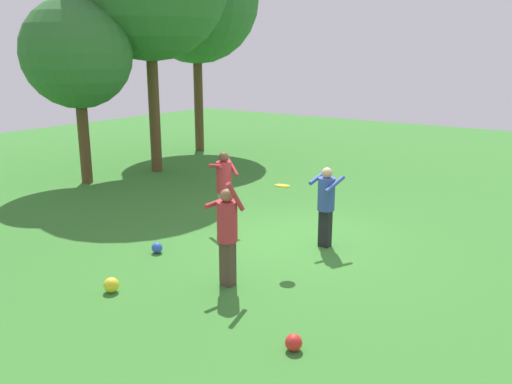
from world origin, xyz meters
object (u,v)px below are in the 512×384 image
object	(u,v)px
ball_red	(294,343)
person_thrower	(227,229)
ball_yellow	(111,285)
frisbee	(282,186)
tree_center	(77,54)
person_catcher	(326,200)
ball_blue	(157,248)
person_bystander	(224,183)

from	to	relation	value
ball_red	person_thrower	bearing A→B (deg)	60.88
person_thrower	ball_red	xyz separation A→B (m)	(-1.10, -1.97, -0.88)
ball_yellow	ball_red	bearing A→B (deg)	-86.02
frisbee	tree_center	xyz separation A→B (m)	(1.92, 8.23, 2.29)
person_catcher	ball_red	distance (m)	4.08
person_thrower	frisbee	world-z (taller)	person_thrower
person_thrower	tree_center	size ratio (longest dim) A/B	0.34
ball_blue	tree_center	xyz separation A→B (m)	(2.92, 5.99, 3.66)
person_catcher	ball_yellow	xyz separation A→B (m)	(-3.92, 1.80, -0.84)
ball_blue	tree_center	size ratio (longest dim) A/B	0.04
person_thrower	frisbee	size ratio (longest dim) A/B	6.30
person_catcher	ball_blue	xyz separation A→B (m)	(-2.24, 2.48, -0.86)
frisbee	tree_center	world-z (taller)	tree_center
person_catcher	ball_blue	size ratio (longest dim) A/B	7.62
ball_red	person_catcher	bearing A→B (deg)	22.62
frisbee	person_thrower	bearing A→B (deg)	171.77
ball_yellow	ball_blue	xyz separation A→B (m)	(1.68, 0.68, -0.02)
person_thrower	ball_red	distance (m)	2.42
ball_yellow	tree_center	world-z (taller)	tree_center
person_thrower	ball_blue	bearing A→B (deg)	88.60
ball_red	tree_center	size ratio (longest dim) A/B	0.04
person_bystander	ball_red	distance (m)	5.36
person_catcher	ball_blue	bearing A→B (deg)	-36.97
tree_center	ball_yellow	bearing A→B (deg)	-124.57
person_thrower	ball_red	bearing A→B (deg)	-110.89
ball_yellow	ball_blue	distance (m)	1.81
ball_red	ball_blue	bearing A→B (deg)	70.21
person_bystander	ball_yellow	distance (m)	3.88
person_catcher	tree_center	xyz separation A→B (m)	(0.68, 8.47, 2.80)
ball_blue	person_bystander	bearing A→B (deg)	-1.21
ball_blue	person_catcher	bearing A→B (deg)	-47.87
person_catcher	frisbee	xyz separation A→B (m)	(-1.24, 0.24, 0.51)
person_thrower	ball_yellow	distance (m)	2.10
person_catcher	tree_center	world-z (taller)	tree_center
person_catcher	frisbee	distance (m)	1.36
frisbee	ball_yellow	distance (m)	3.38
person_thrower	tree_center	bearing A→B (deg)	76.11
person_catcher	person_thrower	bearing A→B (deg)	1.39
ball_yellow	ball_red	xyz separation A→B (m)	(0.23, -3.34, -0.01)
ball_blue	ball_red	world-z (taller)	ball_red
ball_red	tree_center	xyz separation A→B (m)	(4.36, 10.00, 3.65)
person_thrower	person_bystander	bearing A→B (deg)	48.13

